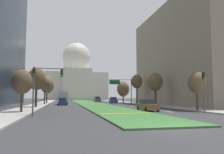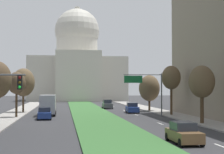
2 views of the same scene
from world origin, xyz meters
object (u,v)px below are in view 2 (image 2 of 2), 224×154
Objects in this scene: street_tree_right_mid at (202,82)px; overhead_guide_sign at (147,85)px; sedan_distant at (132,108)px; sedan_midblock at (44,114)px; sedan_far_horizon at (107,105)px; street_tree_right_far at (171,78)px; box_truck_delivery at (48,105)px; sedan_lead_stopped at (184,133)px; street_tree_right_distant at (149,88)px; capitol_building at (77,65)px; street_tree_left_far at (17,83)px; street_tree_left_distant at (23,82)px.

overhead_guide_sign is at bearing 106.97° from street_tree_right_mid.
street_tree_right_mid reaches higher than sedan_distant.
sedan_midblock is 25.52m from sedan_far_horizon.
street_tree_right_far is 1.83× the size of sedan_far_horizon.
overhead_guide_sign is 1.02× the size of box_truck_delivery.
street_tree_right_mid is 1.64× the size of sedan_far_horizon.
sedan_midblock is at bearing 117.84° from sedan_lead_stopped.
sedan_midblock is at bearing -116.90° from sedan_far_horizon.
sedan_midblock is at bearing -142.59° from street_tree_right_distant.
street_tree_right_mid is at bearing -39.88° from box_truck_delivery.
box_truck_delivery is at bearing -95.99° from capitol_building.
sedan_midblock is 1.02× the size of sedan_far_horizon.
box_truck_delivery is at bearing 166.78° from overhead_guide_sign.
sedan_lead_stopped is at bearing -117.88° from street_tree_right_mid.
street_tree_left_far is (-19.21, -0.35, 0.27)m from overhead_guide_sign.
sedan_lead_stopped is at bearing -89.68° from sedan_far_horizon.
box_truck_delivery is at bearing 171.59° from street_tree_right_far.
street_tree_right_distant is (22.56, 1.08, -0.99)m from street_tree_left_distant.
street_tree_right_mid is 21.31m from sedan_midblock.
street_tree_right_far is at bearing 88.48° from street_tree_right_mid.
street_tree_left_distant is (-23.45, 9.23, -0.60)m from street_tree_right_far.
sedan_distant is (18.59, -2.67, -4.41)m from street_tree_left_distant.
street_tree_right_distant is at bearing 22.56° from box_truck_delivery.
capitol_building is 4.75× the size of street_tree_right_mid.
street_tree_left_far is 29.85m from sedan_lead_stopped.
overhead_guide_sign is 1.51× the size of sedan_midblock.
sedan_midblock is (-18.81, 9.08, -4.19)m from street_tree_right_mid.
street_tree_right_far is (4.01, 0.71, 1.17)m from overhead_guide_sign.
street_tree_right_far is (23.22, 1.06, 0.90)m from street_tree_left_far.
sedan_far_horizon is at bearing 55.16° from box_truck_delivery.
box_truck_delivery reaches higher than sedan_distant.
capitol_building is 5.08× the size of overhead_guide_sign.
street_tree_right_far reaches higher than sedan_midblock.
street_tree_left_far reaches higher than sedan_midblock.
street_tree_right_far is 1.16× the size of street_tree_right_distant.
sedan_midblock is at bearing 154.22° from street_tree_right_mid.
street_tree_right_distant is (11.07, -59.03, -7.97)m from capitol_building.
street_tree_right_mid is 1.62× the size of sedan_midblock.
street_tree_right_far reaches higher than sedan_far_horizon.
street_tree_left_far is at bearing -177.38° from street_tree_right_far.
overhead_guide_sign is at bearing -169.99° from street_tree_right_far.
overhead_guide_sign is at bearing -83.34° from sedan_distant.
capitol_building is at bearing 100.63° from street_tree_right_distant.
capitol_building is 7.90× the size of sedan_lead_stopped.
street_tree_right_distant is at bearing 94.96° from street_tree_right_far.
sedan_distant reaches higher than sedan_midblock.
sedan_distant is 12.84m from sedan_far_horizon.
overhead_guide_sign reaches higher than sedan_far_horizon.
street_tree_left_distant is 19.18m from sedan_far_horizon.
street_tree_left_far is 0.86× the size of street_tree_left_distant.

